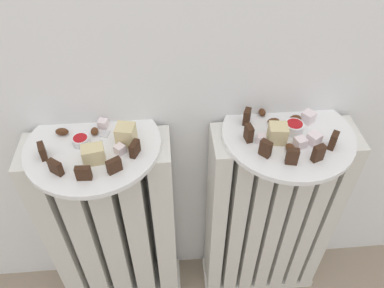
{
  "coord_description": "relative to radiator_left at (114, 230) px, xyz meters",
  "views": [
    {
      "loc": [
        -0.05,
        -0.34,
        1.23
      ],
      "look_at": [
        0.0,
        0.28,
        0.64
      ],
      "focal_mm": 35.49,
      "sensor_mm": 36.0,
      "label": 1
    }
  ],
  "objects": [
    {
      "name": "dark_cake_slice_right_5",
      "position": [
        0.52,
        -0.06,
        0.36
      ],
      "size": [
        0.03,
        0.03,
        0.04
      ],
      "primitive_type": "cube",
      "rotation": [
        0.0,
        0.0,
        0.96
      ],
      "color": "#382114",
      "rests_on": "plate_right"
    },
    {
      "name": "medjool_date_left_1",
      "position": [
        -0.07,
        0.03,
        0.35
      ],
      "size": [
        0.03,
        0.02,
        0.02
      ],
      "primitive_type": "ellipsoid",
      "rotation": [
        0.0,
        0.0,
        3.06
      ],
      "color": "#4C2814",
      "rests_on": "plate_left"
    },
    {
      "name": "dark_cake_slice_right_3",
      "position": [
        0.42,
        -0.1,
        0.36
      ],
      "size": [
        0.03,
        0.02,
        0.04
      ],
      "primitive_type": "cube",
      "rotation": [
        0.0,
        0.0,
        -0.22
      ],
      "color": "#382114",
      "rests_on": "plate_right"
    },
    {
      "name": "dark_cake_slice_left_2",
      "position": [
        -0.0,
        -0.1,
        0.35
      ],
      "size": [
        0.03,
        0.01,
        0.03
      ],
      "primitive_type": "cube",
      "rotation": [
        0.0,
        0.0,
        -0.04
      ],
      "color": "#382114",
      "rests_on": "plate_left"
    },
    {
      "name": "turkish_delight_left_0",
      "position": [
        0.02,
        0.05,
        0.35
      ],
      "size": [
        0.02,
        0.02,
        0.02
      ],
      "primitive_type": "cube",
      "rotation": [
        0.0,
        0.0,
        1.32
      ],
      "color": "white",
      "rests_on": "plate_left"
    },
    {
      "name": "fork",
      "position": [
        0.02,
        0.0,
        0.34
      ],
      "size": [
        0.04,
        0.09,
        0.0
      ],
      "color": "silver",
      "rests_on": "plate_left"
    },
    {
      "name": "turkish_delight_right_1",
      "position": [
        0.37,
        -0.03,
        0.35
      ],
      "size": [
        0.02,
        0.02,
        0.02
      ],
      "primitive_type": "cube",
      "rotation": [
        0.0,
        0.0,
        1.35
      ],
      "color": "white",
      "rests_on": "plate_right"
    },
    {
      "name": "turkish_delight_right_2",
      "position": [
        0.48,
        -0.04,
        0.35
      ],
      "size": [
        0.03,
        0.03,
        0.02
      ],
      "primitive_type": "cube",
      "rotation": [
        0.0,
        0.0,
        0.55
      ],
      "color": "white",
      "rests_on": "plate_right"
    },
    {
      "name": "medjool_date_left_0",
      "position": [
        0.0,
        0.03,
        0.35
      ],
      "size": [
        0.02,
        0.02,
        0.01
      ],
      "primitive_type": "ellipsoid",
      "rotation": [
        0.0,
        0.0,
        1.58
      ],
      "color": "#4C2814",
      "rests_on": "plate_left"
    },
    {
      "name": "radiator_right",
      "position": [
        0.44,
        0.0,
        0.0
      ],
      "size": [
        0.36,
        0.12,
        0.64
      ],
      "color": "silver",
      "rests_on": "ground_plane"
    },
    {
      "name": "marble_cake_slice_left_0",
      "position": [
        0.01,
        -0.05,
        0.36
      ],
      "size": [
        0.05,
        0.04,
        0.04
      ],
      "primitive_type": "cube",
      "rotation": [
        0.0,
        0.0,
        0.17
      ],
      "color": "beige",
      "rests_on": "plate_left"
    },
    {
      "name": "medjool_date_right_1",
      "position": [
        0.39,
        0.07,
        0.35
      ],
      "size": [
        0.02,
        0.03,
        0.02
      ],
      "primitive_type": "ellipsoid",
      "rotation": [
        0.0,
        0.0,
        1.74
      ],
      "color": "#4C2814",
      "rests_on": "plate_right"
    },
    {
      "name": "dark_cake_slice_left_1",
      "position": [
        -0.06,
        -0.08,
        0.35
      ],
      "size": [
        0.03,
        0.03,
        0.03
      ],
      "primitive_type": "cube",
      "rotation": [
        0.0,
        0.0,
        -0.64
      ],
      "color": "#382114",
      "rests_on": "plate_left"
    },
    {
      "name": "dark_cake_slice_right_0",
      "position": [
        0.35,
        0.04,
        0.36
      ],
      "size": [
        0.02,
        0.03,
        0.04
      ],
      "primitive_type": "cube",
      "rotation": [
        0.0,
        0.0,
        -1.98
      ],
      "color": "#382114",
      "rests_on": "plate_right"
    },
    {
      "name": "dark_cake_slice_right_4",
      "position": [
        0.47,
        -0.09,
        0.36
      ],
      "size": [
        0.03,
        0.02,
        0.04
      ],
      "primitive_type": "cube",
      "rotation": [
        0.0,
        0.0,
        0.37
      ],
      "color": "#382114",
      "rests_on": "plate_right"
    },
    {
      "name": "jam_bowl_left",
      "position": [
        -0.02,
        -0.0,
        0.35
      ],
      "size": [
        0.04,
        0.04,
        0.02
      ],
      "color": "white",
      "rests_on": "plate_left"
    },
    {
      "name": "marble_cake_slice_left_1",
      "position": [
        0.08,
        -0.0,
        0.36
      ],
      "size": [
        0.05,
        0.05,
        0.05
      ],
      "primitive_type": "cube",
      "rotation": [
        0.0,
        0.0,
        -0.2
      ],
      "color": "beige",
      "rests_on": "plate_left"
    },
    {
      "name": "dark_cake_slice_left_0",
      "position": [
        -0.1,
        -0.03,
        0.35
      ],
      "size": [
        0.02,
        0.03,
        0.03
      ],
      "primitive_type": "cube",
      "rotation": [
        0.0,
        0.0,
        -1.24
      ],
      "color": "#382114",
      "rests_on": "plate_left"
    },
    {
      "name": "medjool_date_right_3",
      "position": [
        0.41,
        0.03,
        0.35
      ],
      "size": [
        0.03,
        0.02,
        0.01
      ],
      "primitive_type": "ellipsoid",
      "rotation": [
        0.0,
        0.0,
        0.07
      ],
      "color": "#4C2814",
      "rests_on": "plate_right"
    },
    {
      "name": "dark_cake_slice_right_2",
      "position": [
        0.37,
        -0.07,
        0.36
      ],
      "size": [
        0.03,
        0.03,
        0.04
      ],
      "primitive_type": "cube",
      "rotation": [
        0.0,
        0.0,
        -0.8
      ],
      "color": "#382114",
      "rests_on": "plate_right"
    },
    {
      "name": "turkish_delight_right_0",
      "position": [
        0.45,
        -0.05,
        0.35
      ],
      "size": [
        0.03,
        0.03,
        0.02
      ],
      "primitive_type": "cube",
      "rotation": [
        0.0,
        0.0,
        0.32
      ],
      "color": "white",
      "rests_on": "plate_right"
    },
    {
      "name": "marble_cake_slice_right_0",
      "position": [
        0.4,
        -0.03,
        0.36
      ],
      "size": [
        0.04,
        0.04,
        0.04
      ],
      "primitive_type": "cube",
      "rotation": [
        0.0,
        0.0,
        -0.12
      ],
      "color": "beige",
      "rests_on": "plate_right"
    },
    {
      "name": "jam_bowl_right",
      "position": [
        0.45,
        0.0,
        0.35
      ],
      "size": [
        0.04,
        0.04,
        0.02
      ],
      "color": "white",
      "rests_on": "plate_right"
    },
    {
      "name": "dark_cake_slice_left_3",
      "position": [
        0.05,
        -0.09,
        0.35
      ],
      "size": [
        0.03,
        0.03,
        0.03
      ],
      "primitive_type": "cube",
      "rotation": [
        0.0,
        0.0,
        0.55
      ],
      "color": "#382114",
      "rests_on": "plate_left"
    },
    {
      "name": "medjool_date_right_2",
      "position": [
        0.43,
        -0.06,
        0.35
      ],
      "size": [
        0.02,
        0.03,
        0.02
      ],
      "primitive_type": "ellipsoid",
      "rotation": [
        0.0,
        0.0,
        1.69
      ],
      "color": "#4C2814",
      "rests_on": "plate_right"
    },
    {
      "name": "radiator_left",
      "position": [
        0.0,
        0.0,
        0.0
      ],
      "size": [
        0.36,
        0.12,
        0.64
      ],
      "color": "silver",
      "rests_on": "ground_plane"
    },
    {
      "name": "dark_cake_slice_right_1",
      "position": [
        0.34,
        -0.02,
        0.36
      ],
      "size": [
        0.02,
        0.03,
        0.04
      ],
      "primitive_type": "cube",
      "rotation": [
        0.0,
        0.0,
        -1.39
      ],
      "color": "#382114",
      "rests_on": "plate_right"
    },
    {
      "name": "turkish_delight_right_3",
      "position": [
        0.49,
        0.03,
        0.35
      ],
      "size": [
        0.04,
        0.04,
        0.03
      ],
      "primitive_type": "cube",
      "rotation": [
        0.0,
        0.0,
        0.66
      ],
      "color": "white",
      "rests_on": "plate_right"
    },
    {
      "name": "dark_cake_slice_left_4",
      "position": [
        0.09,
        -0.04,
        0.35
      ],
      "size": [
        0.02,
        0.03,
        0.03
      ],
      "primitive_type": "cube",
      "rotation": [
        0.0,
        0.0,
        1.15
      ],
      "color": "#382114",
      "rests_on": "plate_left"
    },
    {
      "name": "turkish_delight_left_1",
      "position": [
        0.06,
        -0.04,
        0.35
      ],
      "size": [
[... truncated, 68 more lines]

